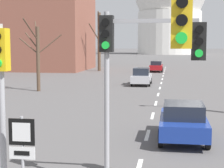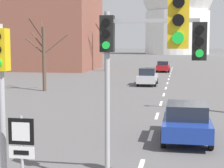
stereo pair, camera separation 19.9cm
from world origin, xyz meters
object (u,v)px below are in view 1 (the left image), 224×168
traffic_signal_centre_tall (139,55)px  sedan_near_left (142,76)px  sedan_near_right (183,121)px  traffic_signal_near_left (1,82)px  route_sign_post (22,149)px  sedan_mid_centre (156,66)px

traffic_signal_centre_tall → sedan_near_left: bearing=94.2°
sedan_near_right → sedan_near_left: bearing=99.1°
traffic_signal_near_left → sedan_near_left: bearing=88.0°
route_sign_post → sedan_near_left: route_sign_post is taller
traffic_signal_centre_tall → sedan_near_right: 6.36m
sedan_mid_centre → traffic_signal_centre_tall: bearing=-88.4°
route_sign_post → sedan_near_left: (0.45, 28.56, -0.74)m
sedan_near_right → sedan_mid_centre: 39.40m
traffic_signal_centre_tall → sedan_near_left: traffic_signal_centre_tall is taller
traffic_signal_centre_tall → sedan_near_left: 26.74m
traffic_signal_near_left → route_sign_post: 1.61m
traffic_signal_centre_tall → sedan_mid_centre: size_ratio=1.04×
sedan_near_right → sedan_mid_centre: bearing=93.8°
route_sign_post → sedan_mid_centre: (1.15, 46.89, -0.75)m
route_sign_post → sedan_mid_centre: route_sign_post is taller
sedan_near_left → sedan_mid_centre: 18.34m
traffic_signal_near_left → traffic_signal_centre_tall: (2.97, 1.82, 0.56)m
traffic_signal_centre_tall → sedan_near_left: (-1.97, 26.52, -2.79)m
traffic_signal_centre_tall → route_sign_post: size_ratio=2.06×
traffic_signal_near_left → traffic_signal_centre_tall: size_ratio=0.92×
traffic_signal_near_left → sedan_near_left: 28.45m
traffic_signal_centre_tall → sedan_mid_centre: bearing=91.6°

